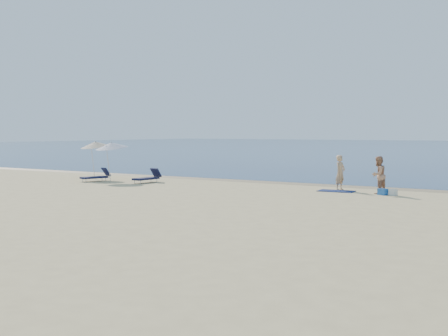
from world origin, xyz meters
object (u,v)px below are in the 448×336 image
Objects in this scene: blue_cooler at (383,192)px; umbrella_near at (111,145)px; person_left at (340,173)px; person_right at (378,175)px.

blue_cooler is 16.16m from umbrella_near.
person_left is at bearing 20.15° from umbrella_near.
umbrella_near reaches higher than person_right.
person_left is 2.76m from blue_cooler.
person_right reaches higher than blue_cooler.
person_left is 2.21m from person_right.
umbrella_near is (-15.64, -1.66, 1.26)m from person_right.
person_right is at bearing 155.54° from blue_cooler.
person_left reaches higher than blue_cooler.
person_right is (2.13, -0.62, 0.01)m from person_left.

